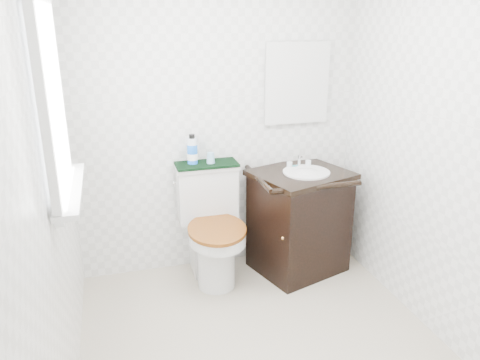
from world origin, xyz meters
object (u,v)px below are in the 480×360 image
vanity (299,219)px  cup (211,158)px  toilet (212,232)px  trash_bin (217,250)px  mouthwash_bottle (192,150)px

vanity → cup: (-0.66, 0.18, 0.50)m
toilet → trash_bin: (0.07, 0.14, -0.24)m
toilet → trash_bin: 0.28m
vanity → cup: 0.85m
vanity → mouthwash_bottle: 1.00m
toilet → trash_bin: toilet is taller
trash_bin → mouthwash_bottle: size_ratio=1.25×
trash_bin → mouthwash_bottle: 0.87m
toilet → trash_bin: size_ratio=3.16×
trash_bin → cup: 0.79m
trash_bin → toilet: bearing=-118.0°
vanity → trash_bin: (-0.62, 0.20, -0.29)m
vanity → trash_bin: 0.71m
trash_bin → mouthwash_bottle: (-0.17, 0.01, 0.85)m
cup → mouthwash_bottle: bearing=168.2°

